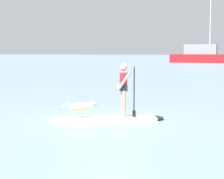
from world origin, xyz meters
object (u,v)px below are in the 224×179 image
Objects in this scene: paddleboard at (111,119)px; moored_boat_center at (204,56)px; person_paddler at (124,86)px; dog at (81,107)px.

paddleboard is 63.43m from moored_boat_center.
person_paddler is at bearing -89.71° from moored_boat_center.
paddleboard is 0.28× the size of moored_boat_center.
moored_boat_center is (0.94, 63.77, 0.83)m from dog.
person_paddler reaches higher than dog.
person_paddler is 0.13× the size of moored_boat_center.
moored_boat_center is (0.07, 63.41, 1.22)m from paddleboard.
person_paddler is at bearing 21.98° from dog.
paddleboard is 1.12m from person_paddler.
paddleboard is at bearing -158.02° from person_paddler.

